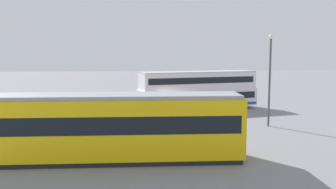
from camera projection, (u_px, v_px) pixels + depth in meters
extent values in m
plane|color=gray|center=(174.00, 117.00, 32.39)|extent=(160.00, 160.00, 0.00)
cube|color=silver|center=(198.00, 97.00, 36.14)|extent=(12.22, 5.21, 1.78)
cube|color=silver|center=(198.00, 80.00, 35.95)|extent=(11.85, 5.03, 1.58)
cube|color=black|center=(198.00, 95.00, 36.12)|extent=(11.64, 5.11, 0.64)
cube|color=black|center=(198.00, 80.00, 35.94)|extent=(11.27, 4.92, 0.60)
cube|color=#193FA5|center=(198.00, 104.00, 36.22)|extent=(11.99, 5.20, 0.24)
cube|color=#B2B2B7|center=(198.00, 72.00, 35.85)|extent=(11.85, 5.03, 0.10)
cylinder|color=black|center=(163.00, 107.00, 35.00)|extent=(1.55, 2.70, 1.00)
cylinder|color=black|center=(227.00, 103.00, 37.32)|extent=(1.55, 2.70, 1.00)
cube|color=#E5B70C|center=(113.00, 127.00, 19.02)|extent=(13.61, 3.19, 3.07)
cube|color=black|center=(113.00, 121.00, 18.98)|extent=(13.08, 3.20, 0.90)
cube|color=gray|center=(112.00, 96.00, 18.83)|extent=(13.34, 2.98, 0.20)
cube|color=black|center=(113.00, 158.00, 19.21)|extent=(13.34, 3.05, 0.25)
cylinder|color=black|center=(131.00, 121.00, 28.00)|extent=(0.14, 0.14, 0.89)
cylinder|color=black|center=(134.00, 121.00, 28.01)|extent=(0.14, 0.14, 0.89)
cylinder|color=black|center=(133.00, 111.00, 27.92)|extent=(0.35, 0.35, 0.68)
sphere|color=#8C6647|center=(133.00, 105.00, 27.86)|extent=(0.24, 0.24, 0.24)
cube|color=gray|center=(154.00, 115.00, 26.93)|extent=(6.43, 0.12, 0.06)
cube|color=gray|center=(154.00, 122.00, 26.99)|extent=(6.43, 0.12, 0.06)
cylinder|color=gray|center=(197.00, 121.00, 27.33)|extent=(0.07, 0.07, 1.05)
cylinder|color=gray|center=(154.00, 122.00, 26.99)|extent=(0.07, 0.07, 1.05)
cylinder|color=gray|center=(110.00, 123.00, 26.66)|extent=(0.07, 0.07, 1.05)
cylinder|color=slate|center=(106.00, 115.00, 26.63)|extent=(0.10, 0.10, 2.23)
cube|color=#1999D8|center=(105.00, 106.00, 26.51)|extent=(1.04, 0.15, 0.64)
cylinder|color=#4C4C51|center=(270.00, 83.00, 27.82)|extent=(0.16, 0.16, 6.69)
sphere|color=#F2EFCC|center=(271.00, 37.00, 27.41)|extent=(0.36, 0.36, 0.36)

